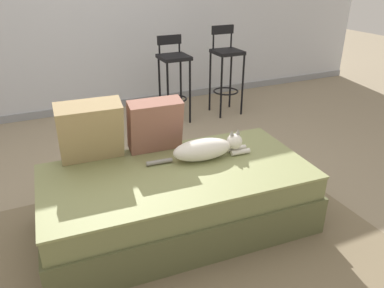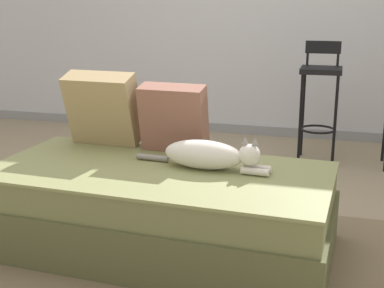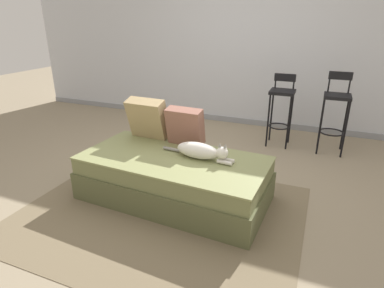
{
  "view_description": "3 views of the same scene",
  "coord_description": "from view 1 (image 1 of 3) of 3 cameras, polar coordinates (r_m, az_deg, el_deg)",
  "views": [
    {
      "loc": [
        -0.8,
        -2.39,
        1.65
      ],
      "look_at": [
        0.15,
        -0.3,
        0.56
      ],
      "focal_mm": 35.0,
      "sensor_mm": 36.0,
      "label": 1
    },
    {
      "loc": [
        0.86,
        -2.89,
        1.29
      ],
      "look_at": [
        0.15,
        -0.3,
        0.56
      ],
      "focal_mm": 50.0,
      "sensor_mm": 36.0,
      "label": 2
    },
    {
      "loc": [
        1.21,
        -2.89,
        1.68
      ],
      "look_at": [
        0.15,
        -0.3,
        0.56
      ],
      "focal_mm": 30.0,
      "sensor_mm": 36.0,
      "label": 3
    }
  ],
  "objects": [
    {
      "name": "ground_plane",
      "position": [
        3.01,
        -5.01,
        -7.94
      ],
      "size": [
        16.0,
        16.0,
        0.0
      ],
      "primitive_type": "plane",
      "color": "gray",
      "rests_on": "ground"
    },
    {
      "name": "wall_back_panel",
      "position": [
        4.72,
        -15.64,
        20.29
      ],
      "size": [
        8.0,
        0.1,
        2.6
      ],
      "primitive_type": "cube",
      "color": "silver",
      "rests_on": "ground"
    },
    {
      "name": "wall_baseboard_trim",
      "position": [
        4.92,
        -13.83,
        5.62
      ],
      "size": [
        8.0,
        0.02,
        0.09
      ],
      "primitive_type": "cube",
      "color": "gray",
      "rests_on": "ground"
    },
    {
      "name": "area_rug",
      "position": [
        2.49,
        0.7,
        -15.98
      ],
      "size": [
        2.48,
        1.99,
        0.01
      ],
      "primitive_type": "cube",
      "color": "#75664C",
      "rests_on": "ground"
    },
    {
      "name": "couch",
      "position": [
        2.58,
        -2.13,
        -8.26
      ],
      "size": [
        1.83,
        0.98,
        0.44
      ],
      "color": "brown",
      "rests_on": "ground"
    },
    {
      "name": "throw_pillow_corner",
      "position": [
        2.58,
        -15.23,
        1.95
      ],
      "size": [
        0.43,
        0.29,
        0.44
      ],
      "color": "tan",
      "rests_on": "couch"
    },
    {
      "name": "throw_pillow_middle",
      "position": [
        2.66,
        -5.65,
        2.89
      ],
      "size": [
        0.38,
        0.22,
        0.39
      ],
      "color": "#936051",
      "rests_on": "couch"
    },
    {
      "name": "cat",
      "position": [
        2.58,
        2.23,
        -0.72
      ],
      "size": [
        0.74,
        0.2,
        0.19
      ],
      "color": "white",
      "rests_on": "couch"
    },
    {
      "name": "bar_stool_near_window",
      "position": [
        4.28,
        -2.81,
        11.21
      ],
      "size": [
        0.32,
        0.32,
        0.97
      ],
      "color": "black",
      "rests_on": "ground"
    },
    {
      "name": "bar_stool_by_doorway",
      "position": [
        4.56,
        5.24,
        12.04
      ],
      "size": [
        0.32,
        0.32,
        1.03
      ],
      "color": "black",
      "rests_on": "ground"
    }
  ]
}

